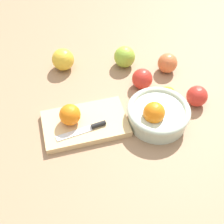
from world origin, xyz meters
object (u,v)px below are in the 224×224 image
object	(u,v)px
knife	(88,128)
apple_front_left_2	(142,79)
apple_front_right	(63,59)
orange_on_board	(70,115)
apple_front_left	(167,63)
bowl	(158,114)
apple_front_center	(125,57)
apple_mid_left	(197,97)
cutting_board	(85,124)

from	to	relation	value
knife	apple_front_left_2	distance (m)	0.27
knife	apple_front_right	bearing A→B (deg)	-73.93
orange_on_board	apple_front_left	world-z (taller)	orange_on_board
bowl	apple_front_center	world-z (taller)	bowl
bowl	apple_mid_left	xyz separation A→B (m)	(-0.14, -0.07, -0.00)
bowl	orange_on_board	size ratio (longest dim) A/B	3.00
cutting_board	apple_front_left	size ratio (longest dim) A/B	3.63
cutting_board	apple_mid_left	xyz separation A→B (m)	(-0.37, -0.07, 0.02)
bowl	apple_front_left_2	world-z (taller)	bowl
apple_front_right	knife	bearing A→B (deg)	106.07
bowl	apple_mid_left	world-z (taller)	bowl
apple_front_right	apple_front_center	world-z (taller)	apple_front_right
bowl	apple_front_left	xyz separation A→B (m)	(-0.07, -0.24, -0.00)
orange_on_board	apple_front_right	bearing A→B (deg)	-82.43
apple_mid_left	apple_front_left_2	bearing A→B (deg)	-29.00
apple_front_left	apple_front_right	distance (m)	0.38
knife	apple_front_left	xyz separation A→B (m)	(-0.29, -0.28, 0.01)
orange_on_board	apple_front_left_2	xyz separation A→B (m)	(-0.24, -0.17, -0.02)
apple_front_left_2	knife	bearing A→B (deg)	46.77
orange_on_board	apple_front_right	world-z (taller)	orange_on_board
bowl	apple_front_center	size ratio (longest dim) A/B	2.48
bowl	apple_front_right	bearing A→B (deg)	-42.42
bowl	apple_front_left	world-z (taller)	bowl
knife	apple_mid_left	bearing A→B (deg)	-163.52
bowl	apple_front_right	xyz separation A→B (m)	(0.30, -0.28, 0.00)
apple_front_right	orange_on_board	bearing A→B (deg)	97.57
knife	apple_front_left_2	bearing A→B (deg)	-133.23
cutting_board	apple_front_center	bearing A→B (deg)	-116.98
cutting_board	bowl	bearing A→B (deg)	-179.12
apple_front_right	apple_front_left_2	world-z (taller)	apple_front_right
cutting_board	apple_front_center	distance (m)	0.32
apple_front_left	apple_front_center	size ratio (longest dim) A/B	0.91
apple_front_left_2	bowl	bearing A→B (deg)	99.48
cutting_board	apple_front_right	size ratio (longest dim) A/B	3.21
cutting_board	apple_mid_left	world-z (taller)	apple_mid_left
apple_front_center	apple_mid_left	distance (m)	0.31
apple_front_left	apple_front_center	bearing A→B (deg)	-14.90
apple_front_left	apple_mid_left	size ratio (longest dim) A/B	1.04
bowl	apple_front_left	distance (m)	0.25
bowl	apple_front_left	size ratio (longest dim) A/B	2.74
apple_front_left	apple_mid_left	world-z (taller)	apple_front_left
orange_on_board	apple_front_right	size ratio (longest dim) A/B	0.81
bowl	cutting_board	distance (m)	0.23
knife	apple_front_center	size ratio (longest dim) A/B	1.93
apple_front_left	apple_mid_left	xyz separation A→B (m)	(-0.07, 0.17, -0.00)
apple_front_center	knife	bearing A→B (deg)	66.88
cutting_board	apple_mid_left	bearing A→B (deg)	-168.60
apple_mid_left	bowl	bearing A→B (deg)	26.43
orange_on_board	apple_front_center	world-z (taller)	orange_on_board
apple_front_left_2	apple_front_right	bearing A→B (deg)	-22.42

